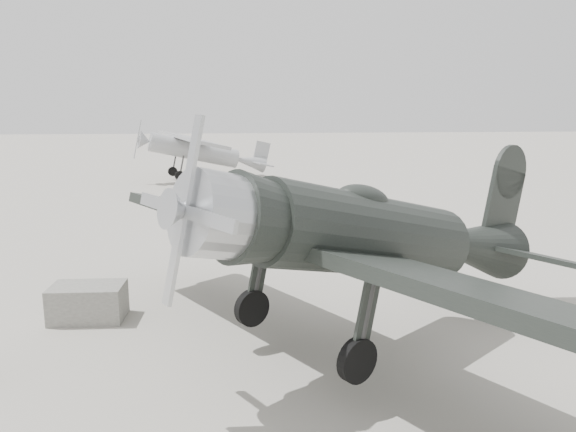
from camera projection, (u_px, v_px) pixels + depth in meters
name	position (u px, v px, depth m)	size (l,w,h in m)	color
ground	(298.00, 285.00, 15.74)	(160.00, 160.00, 0.00)	#A69D93
lowwing_monoplane	(379.00, 238.00, 11.38)	(11.04, 12.72, 4.42)	black
highwing_monoplane	(200.00, 147.00, 36.36)	(8.80, 12.26, 3.48)	#96989B
equipment_block	(88.00, 302.00, 13.21)	(1.67, 1.05, 0.84)	slate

